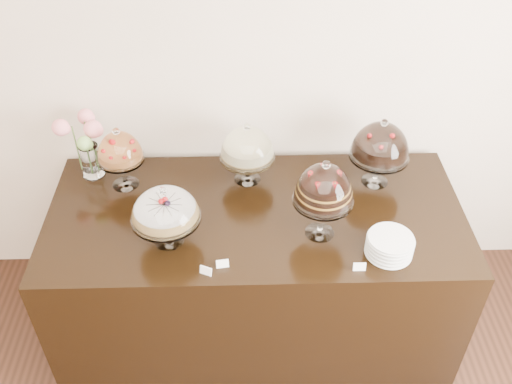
{
  "coord_description": "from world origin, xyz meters",
  "views": [
    {
      "loc": [
        -0.03,
        0.22,
        2.92
      ],
      "look_at": [
        0.03,
        2.4,
        1.08
      ],
      "focal_mm": 40.0,
      "sensor_mm": 36.0,
      "label": 1
    }
  ],
  "objects_px": {
    "flower_vase": "(86,143)",
    "cake_stand_sugar_sponge": "(165,208)",
    "cake_stand_fruit_tart": "(120,150)",
    "cake_stand_choco_layer": "(324,187)",
    "cake_stand_cheesecake": "(247,146)",
    "cake_stand_dark_choco": "(381,143)",
    "plate_stack": "(390,246)",
    "display_counter": "(256,270)"
  },
  "relations": [
    {
      "from": "flower_vase",
      "to": "cake_stand_sugar_sponge",
      "type": "bearing_deg",
      "value": -48.74
    },
    {
      "from": "flower_vase",
      "to": "cake_stand_fruit_tart",
      "type": "bearing_deg",
      "value": -26.35
    },
    {
      "from": "display_counter",
      "to": "cake_stand_sugar_sponge",
      "type": "xyz_separation_m",
      "value": [
        -0.44,
        -0.2,
        0.66
      ]
    },
    {
      "from": "flower_vase",
      "to": "cake_stand_choco_layer",
      "type": "bearing_deg",
      "value": -22.6
    },
    {
      "from": "cake_stand_sugar_sponge",
      "to": "flower_vase",
      "type": "bearing_deg",
      "value": 131.26
    },
    {
      "from": "cake_stand_dark_choco",
      "to": "display_counter",
      "type": "bearing_deg",
      "value": -160.48
    },
    {
      "from": "cake_stand_sugar_sponge",
      "to": "cake_stand_dark_choco",
      "type": "distance_m",
      "value": 1.2
    },
    {
      "from": "cake_stand_cheesecake",
      "to": "flower_vase",
      "type": "xyz_separation_m",
      "value": [
        -0.88,
        0.07,
        -0.01
      ]
    },
    {
      "from": "cake_stand_cheesecake",
      "to": "cake_stand_fruit_tart",
      "type": "relative_size",
      "value": 0.99
    },
    {
      "from": "cake_stand_dark_choco",
      "to": "flower_vase",
      "type": "bearing_deg",
      "value": 175.93
    },
    {
      "from": "cake_stand_dark_choco",
      "to": "cake_stand_fruit_tart",
      "type": "relative_size",
      "value": 1.1
    },
    {
      "from": "cake_stand_dark_choco",
      "to": "flower_vase",
      "type": "distance_m",
      "value": 1.6
    },
    {
      "from": "cake_stand_dark_choco",
      "to": "plate_stack",
      "type": "relative_size",
      "value": 1.85
    },
    {
      "from": "cake_stand_fruit_tart",
      "to": "plate_stack",
      "type": "height_order",
      "value": "cake_stand_fruit_tart"
    },
    {
      "from": "display_counter",
      "to": "flower_vase",
      "type": "relative_size",
      "value": 5.87
    },
    {
      "from": "cake_stand_sugar_sponge",
      "to": "flower_vase",
      "type": "relative_size",
      "value": 0.91
    },
    {
      "from": "flower_vase",
      "to": "plate_stack",
      "type": "height_order",
      "value": "flower_vase"
    },
    {
      "from": "cake_stand_dark_choco",
      "to": "cake_stand_fruit_tart",
      "type": "bearing_deg",
      "value": 179.47
    },
    {
      "from": "cake_stand_dark_choco",
      "to": "cake_stand_fruit_tart",
      "type": "height_order",
      "value": "cake_stand_dark_choco"
    },
    {
      "from": "display_counter",
      "to": "cake_stand_sugar_sponge",
      "type": "height_order",
      "value": "cake_stand_sugar_sponge"
    },
    {
      "from": "cake_stand_dark_choco",
      "to": "cake_stand_choco_layer",
      "type": "bearing_deg",
      "value": -131.34
    },
    {
      "from": "cake_stand_sugar_sponge",
      "to": "plate_stack",
      "type": "bearing_deg",
      "value": -6.21
    },
    {
      "from": "cake_stand_choco_layer",
      "to": "flower_vase",
      "type": "relative_size",
      "value": 1.2
    },
    {
      "from": "cake_stand_cheesecake",
      "to": "cake_stand_fruit_tart",
      "type": "bearing_deg",
      "value": -177.55
    },
    {
      "from": "cake_stand_fruit_tart",
      "to": "cake_stand_sugar_sponge",
      "type": "bearing_deg",
      "value": -58.07
    },
    {
      "from": "cake_stand_dark_choco",
      "to": "plate_stack",
      "type": "bearing_deg",
      "value": -93.85
    },
    {
      "from": "cake_stand_fruit_tart",
      "to": "flower_vase",
      "type": "relative_size",
      "value": 1.0
    },
    {
      "from": "display_counter",
      "to": "cake_stand_sugar_sponge",
      "type": "distance_m",
      "value": 0.82
    },
    {
      "from": "cake_stand_fruit_tart",
      "to": "cake_stand_choco_layer",
      "type": "bearing_deg",
      "value": -21.84
    },
    {
      "from": "display_counter",
      "to": "cake_stand_sugar_sponge",
      "type": "bearing_deg",
      "value": -155.35
    },
    {
      "from": "cake_stand_choco_layer",
      "to": "cake_stand_fruit_tart",
      "type": "relative_size",
      "value": 1.2
    },
    {
      "from": "cake_stand_fruit_tart",
      "to": "flower_vase",
      "type": "distance_m",
      "value": 0.23
    },
    {
      "from": "cake_stand_choco_layer",
      "to": "cake_stand_cheesecake",
      "type": "xyz_separation_m",
      "value": [
        -0.36,
        0.44,
        -0.07
      ]
    },
    {
      "from": "cake_stand_cheesecake",
      "to": "cake_stand_dark_choco",
      "type": "distance_m",
      "value": 0.71
    },
    {
      "from": "cake_stand_fruit_tart",
      "to": "flower_vase",
      "type": "xyz_separation_m",
      "value": [
        -0.2,
        0.1,
        -0.02
      ]
    },
    {
      "from": "display_counter",
      "to": "cake_stand_dark_choco",
      "type": "relative_size",
      "value": 5.35
    },
    {
      "from": "display_counter",
      "to": "cake_stand_fruit_tart",
      "type": "bearing_deg",
      "value": 160.71
    },
    {
      "from": "cake_stand_choco_layer",
      "to": "flower_vase",
      "type": "bearing_deg",
      "value": 157.4
    },
    {
      "from": "display_counter",
      "to": "cake_stand_fruit_tart",
      "type": "distance_m",
      "value": 1.02
    },
    {
      "from": "cake_stand_choco_layer",
      "to": "flower_vase",
      "type": "height_order",
      "value": "cake_stand_choco_layer"
    },
    {
      "from": "cake_stand_choco_layer",
      "to": "plate_stack",
      "type": "relative_size",
      "value": 2.02
    },
    {
      "from": "display_counter",
      "to": "flower_vase",
      "type": "height_order",
      "value": "flower_vase"
    }
  ]
}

